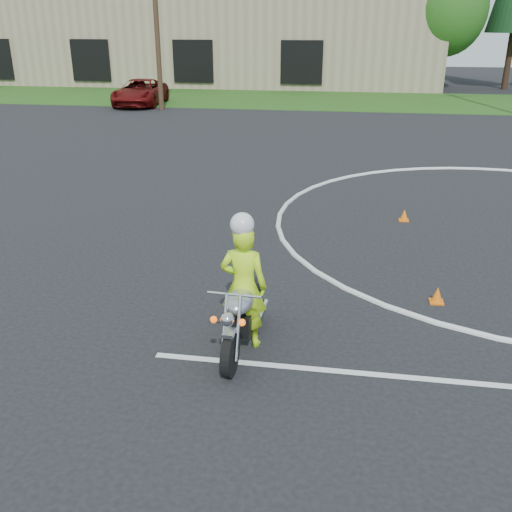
# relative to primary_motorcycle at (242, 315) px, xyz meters

# --- Properties ---
(grass_strip) EXTENTS (120.00, 10.00, 0.02)m
(grass_strip) POSITION_rel_primary_motorcycle_xyz_m (5.77, 30.58, -0.55)
(grass_strip) COLOR #1E4714
(grass_strip) RESTS_ON ground
(primary_motorcycle) EXTENTS (0.77, 2.19, 1.15)m
(primary_motorcycle) POSITION_rel_primary_motorcycle_xyz_m (0.00, 0.00, 0.00)
(primary_motorcycle) COLOR black
(primary_motorcycle) RESTS_ON ground
(rider_primary_grp) EXTENTS (0.73, 0.50, 2.14)m
(rider_primary_grp) POSITION_rel_primary_motorcycle_xyz_m (-0.00, 0.14, 0.47)
(rider_primary_grp) COLOR #C5FF1A
(rider_primary_grp) RESTS_ON ground
(pickup_grp) EXTENTS (2.95, 5.59, 1.50)m
(pickup_grp) POSITION_rel_primary_motorcycle_xyz_m (-11.14, 26.45, 0.19)
(pickup_grp) COLOR #590A0A
(pickup_grp) RESTS_ON ground
(warehouse) EXTENTS (41.00, 17.00, 8.30)m
(warehouse) POSITION_rel_primary_motorcycle_xyz_m (-12.24, 43.57, 3.60)
(warehouse) COLOR tan
(warehouse) RESTS_ON ground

